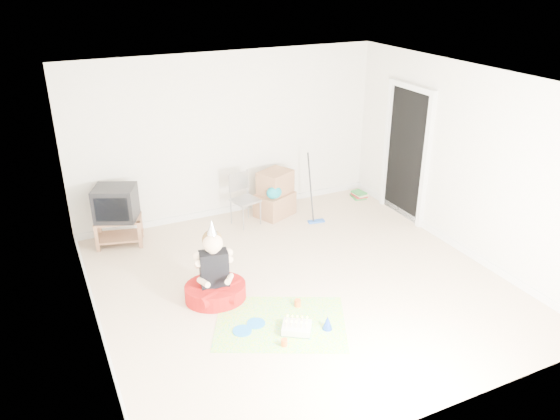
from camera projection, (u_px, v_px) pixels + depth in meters
name	position (u px, v px, depth m)	size (l,w,h in m)	color
ground	(300.00, 284.00, 7.04)	(5.00, 5.00, 0.00)	beige
doorway_recess	(406.00, 155.00, 8.57)	(0.02, 0.90, 2.05)	black
tv_stand	(119.00, 229.00, 7.94)	(0.74, 0.56, 0.41)	#8E5E40
crt_tv	(116.00, 203.00, 7.77)	(0.57, 0.47, 0.49)	black
folding_chair	(245.00, 200.00, 8.49)	(0.46, 0.45, 0.84)	#949499
cardboard_boxes	(275.00, 195.00, 8.83)	(0.71, 0.66, 0.74)	#996C4A
floor_mop	(317.00, 207.00, 8.60)	(0.28, 0.36, 1.07)	#2354B3
book_pile	(359.00, 194.00, 9.60)	(0.25, 0.31, 0.12)	#287932
seated_woman	(215.00, 283.00, 6.62)	(0.87, 0.87, 1.08)	#AB120F
party_mat	(280.00, 323.00, 6.26)	(1.48, 1.07, 0.01)	#F0329E
birthday_cake	(297.00, 328.00, 6.10)	(0.41, 0.39, 0.15)	silver
blue_plate_near	(256.00, 323.00, 6.24)	(0.21, 0.21, 0.01)	blue
blue_plate_far	(242.00, 331.00, 6.11)	(0.22, 0.22, 0.01)	blue
orange_cup_near	(298.00, 303.00, 6.55)	(0.07, 0.07, 0.09)	#EA5B1A
orange_cup_far	(284.00, 342.00, 5.87)	(0.07, 0.07, 0.08)	#EA5B1A
blue_party_hat	(327.00, 323.00, 6.12)	(0.12, 0.12, 0.17)	blue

